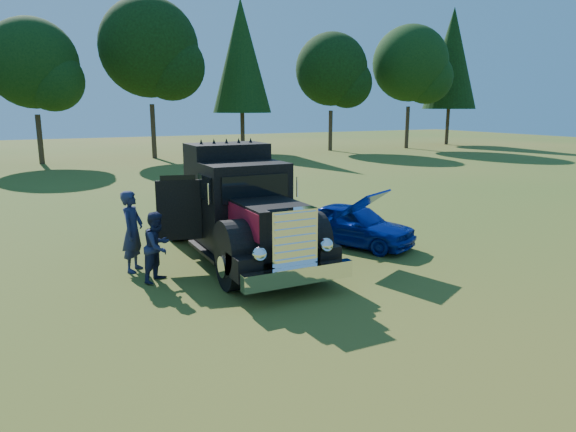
{
  "coord_description": "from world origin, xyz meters",
  "views": [
    {
      "loc": [
        -4.61,
        -10.64,
        3.97
      ],
      "look_at": [
        0.87,
        0.35,
        1.34
      ],
      "focal_mm": 32.0,
      "sensor_mm": 36.0,
      "label": 1
    }
  ],
  "objects_px": {
    "spectator_near": "(133,231)",
    "spectator_far": "(158,247)",
    "diamond_t_truck": "(239,212)",
    "hotrod_coupe": "(354,224)"
  },
  "relations": [
    {
      "from": "spectator_near",
      "to": "spectator_far",
      "type": "height_order",
      "value": "spectator_near"
    },
    {
      "from": "diamond_t_truck",
      "to": "spectator_far",
      "type": "bearing_deg",
      "value": -161.79
    },
    {
      "from": "hotrod_coupe",
      "to": "spectator_far",
      "type": "height_order",
      "value": "hotrod_coupe"
    },
    {
      "from": "diamond_t_truck",
      "to": "spectator_far",
      "type": "height_order",
      "value": "diamond_t_truck"
    },
    {
      "from": "diamond_t_truck",
      "to": "spectator_far",
      "type": "distance_m",
      "value": 2.48
    },
    {
      "from": "diamond_t_truck",
      "to": "spectator_near",
      "type": "relative_size",
      "value": 3.59
    },
    {
      "from": "hotrod_coupe",
      "to": "spectator_far",
      "type": "relative_size",
      "value": 2.53
    },
    {
      "from": "spectator_far",
      "to": "diamond_t_truck",
      "type": "bearing_deg",
      "value": -24.16
    },
    {
      "from": "diamond_t_truck",
      "to": "spectator_near",
      "type": "bearing_deg",
      "value": 174.58
    },
    {
      "from": "diamond_t_truck",
      "to": "hotrod_coupe",
      "type": "relative_size",
      "value": 1.73
    }
  ]
}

